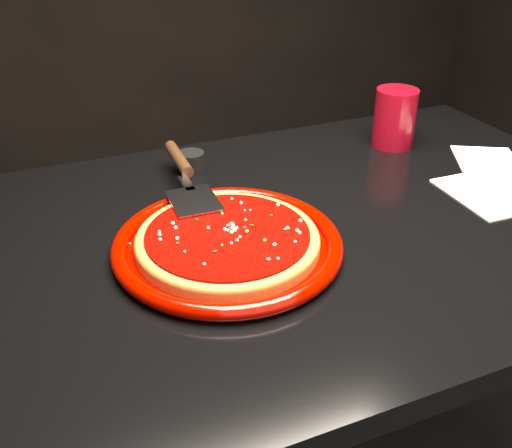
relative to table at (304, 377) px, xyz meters
The scene contains 12 objects.
table is the anchor object (origin of this frame).
plate 0.43m from the table, 167.39° to the right, with size 0.36×0.36×0.03m, color #6F0400.
pizza_crust 0.43m from the table, 167.39° to the right, with size 0.29×0.29×0.01m, color brown.
pizza_crust_rim 0.44m from the table, 167.39° to the right, with size 0.29×0.29×0.02m, color brown.
pizza_sauce 0.44m from the table, 167.39° to the right, with size 0.25×0.25×0.01m, color #740400.
parmesan_dusting 0.45m from the table, 167.39° to the right, with size 0.25×0.25×0.01m, color beige, non-canonical shape.
basil_flecks 0.45m from the table, 167.39° to the right, with size 0.22×0.22×0.00m, color black, non-canonical shape.
pizza_server 0.48m from the table, 137.75° to the left, with size 0.09×0.33×0.02m, color #B5B8BD, non-canonical shape.
cup 0.58m from the table, 35.89° to the left, with size 0.09×0.09×0.12m, color maroon.
napkin_a 0.52m from the table, ahead, with size 0.17×0.17×0.00m, color white.
napkin_b 0.59m from the table, 10.06° to the left, with size 0.12×0.13×0.00m, color white.
ramekin 0.49m from the table, 117.22° to the left, with size 0.05×0.05×0.04m, color black.
Camera 1 is at (-0.42, -0.74, 1.24)m, focal length 40.00 mm.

